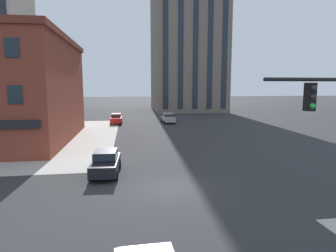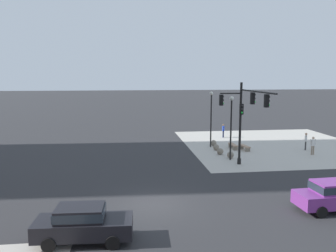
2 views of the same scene
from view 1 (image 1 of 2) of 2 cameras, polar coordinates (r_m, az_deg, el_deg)
The scene contains 5 objects.
ground_plane at distance 17.84m, azimuth 0.67°, elevation -12.30°, with size 320.00×320.00×0.00m, color #2D2D30.
car_main_northbound_near at distance 48.60m, azimuth 0.04°, elevation 1.67°, with size 2.00×4.46×1.68m.
car_cross_eastbound at distance 20.82m, azimuth -12.21°, elevation -6.87°, with size 2.05×4.48×1.68m.
car_parked_curb at distance 48.52m, azimuth -10.21°, elevation 1.53°, with size 1.93×4.42×1.68m.
residential_tower_skyline_right at distance 78.13m, azimuth 3.81°, elevation 22.91°, with size 17.18×19.64×52.93m.
Camera 1 is at (-2.55, -16.56, 6.14)m, focal length 30.80 mm.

